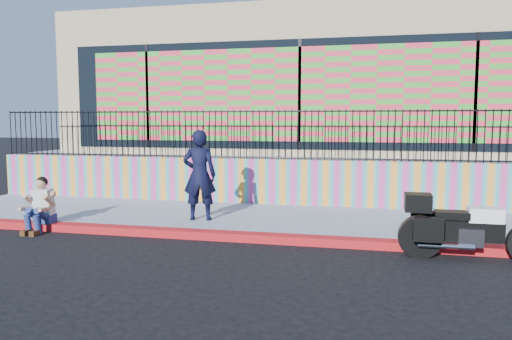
% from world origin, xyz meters
% --- Properties ---
extents(ground, '(90.00, 90.00, 0.00)m').
position_xyz_m(ground, '(0.00, 0.00, 0.00)').
color(ground, black).
rests_on(ground, ground).
extents(red_curb, '(16.00, 0.30, 0.15)m').
position_xyz_m(red_curb, '(0.00, 0.00, 0.07)').
color(red_curb, '#AC0C28').
rests_on(red_curb, ground).
extents(sidewalk, '(16.00, 3.00, 0.15)m').
position_xyz_m(sidewalk, '(0.00, 1.65, 0.07)').
color(sidewalk, '#8A93A6').
rests_on(sidewalk, ground).
extents(mural_wall, '(16.00, 0.20, 1.10)m').
position_xyz_m(mural_wall, '(0.00, 3.25, 0.70)').
color(mural_wall, '#DC3991').
rests_on(mural_wall, sidewalk).
extents(metal_fence, '(15.80, 0.04, 1.20)m').
position_xyz_m(metal_fence, '(0.00, 3.25, 1.85)').
color(metal_fence, black).
rests_on(metal_fence, mural_wall).
extents(elevated_platform, '(16.00, 10.00, 1.25)m').
position_xyz_m(elevated_platform, '(0.00, 8.35, 0.62)').
color(elevated_platform, '#8A93A6').
rests_on(elevated_platform, ground).
extents(storefront_building, '(14.00, 8.06, 4.00)m').
position_xyz_m(storefront_building, '(0.00, 8.13, 3.25)').
color(storefront_building, tan).
rests_on(storefront_building, elevated_platform).
extents(police_motorcycle, '(2.21, 0.73, 1.37)m').
position_xyz_m(police_motorcycle, '(3.36, -0.39, 0.58)').
color(police_motorcycle, black).
rests_on(police_motorcycle, ground).
extents(police_officer, '(0.75, 0.56, 1.86)m').
position_xyz_m(police_officer, '(-1.60, 0.96, 1.08)').
color(police_officer, black).
rests_on(police_officer, sidewalk).
extents(seated_man, '(0.54, 0.71, 1.06)m').
position_xyz_m(seated_man, '(-4.52, -0.23, 0.45)').
color(seated_man, navy).
rests_on(seated_man, ground).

